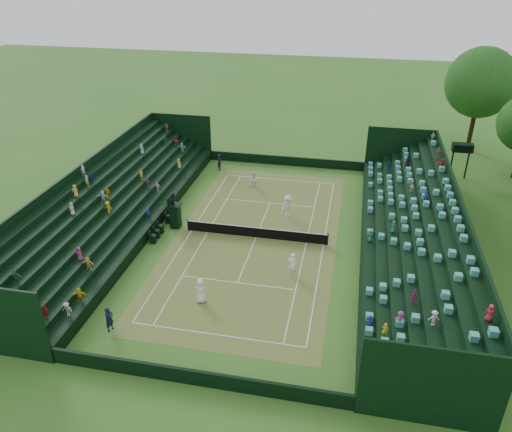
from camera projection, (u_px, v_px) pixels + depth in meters
The scene contains 18 objects.
ground at pixel (256, 238), 40.61m from camera, with size 160.00×160.00×0.00m, color #316820.
court_surface at pixel (256, 238), 40.61m from camera, with size 12.97×26.77×0.01m, color #447828.
perimeter_wall_north at pixel (286, 161), 54.10m from camera, with size 17.17×0.20×1.00m, color black.
perimeter_wall_south at pixel (196, 378), 26.65m from camera, with size 17.17×0.20×1.00m, color black.
perimeter_wall_east at pixel (362, 243), 38.86m from camera, with size 0.20×31.77×1.00m, color black.
perimeter_wall_west at pixel (157, 222), 41.89m from camera, with size 0.20×31.77×1.00m, color black.
north_grandstand at pixel (420, 237), 37.62m from camera, with size 6.60×32.00×4.90m.
south_grandstand at pixel (110, 206), 42.15m from camera, with size 6.60×32.00×4.90m.
tennis_net at pixel (256, 232), 40.37m from camera, with size 11.67×0.10×1.06m.
scoreboard_tower at pixel (462, 149), 49.79m from camera, with size 2.00×1.00×3.70m.
umpire_chair at pixel (175, 213), 41.57m from camera, with size 1.00×1.00×3.15m.
courtside_chairs at pixel (164, 224), 41.91m from camera, with size 0.47×5.44×1.02m.
player_near_west at pixel (201, 291), 32.80m from camera, with size 0.87×0.56×1.77m, color white.
player_near_east at pixel (293, 265), 35.43m from camera, with size 0.69×0.45×1.89m, color white.
player_far_west at pixel (254, 179), 48.91m from camera, with size 0.80×0.62×1.64m, color white.
player_far_east at pixel (288, 206), 43.46m from camera, with size 1.29×0.75×2.00m, color white.
line_judge_north at pixel (219, 162), 52.74m from camera, with size 0.65×0.43×1.78m, color black.
line_judge_south at pixel (109, 319), 30.35m from camera, with size 0.61×0.40×1.67m, color black.
Camera 1 is at (7.08, -34.27, 20.68)m, focal length 35.00 mm.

